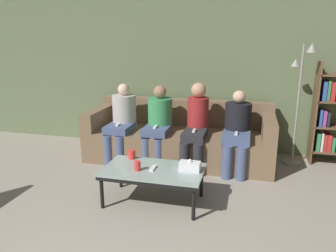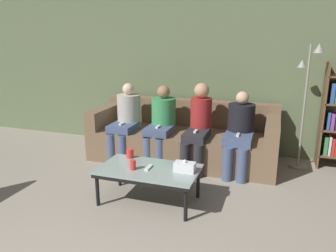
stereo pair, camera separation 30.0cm
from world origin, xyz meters
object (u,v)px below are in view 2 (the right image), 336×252
game_remote (149,168)px  standing_lamp (307,94)px  cup_near_right (130,153)px  seated_person_right_end (240,129)px  couch (184,139)px  tissue_box (185,167)px  seated_person_left_end (126,118)px  seated_person_mid_left (161,121)px  coffee_table (149,172)px  cup_near_left (133,165)px  seated_person_mid_right (199,124)px

game_remote → standing_lamp: (1.63, 1.61, 0.63)m
cup_near_right → seated_person_right_end: (1.15, 0.95, 0.14)m
couch → tissue_box: (0.40, -1.36, 0.14)m
seated_person_left_end → seated_person_mid_left: size_ratio=1.01×
couch → seated_person_right_end: seated_person_right_end is taller
couch → game_remote: size_ratio=17.77×
couch → coffee_table: size_ratio=2.47×
coffee_table → standing_lamp: bearing=44.6°
coffee_table → seated_person_mid_left: (-0.28, 1.20, 0.25)m
cup_near_left → seated_person_mid_right: size_ratio=0.09×
tissue_box → game_remote: tissue_box is taller
seated_person_mid_left → seated_person_left_end: bearing=-179.4°
cup_near_right → standing_lamp: 2.46m
seated_person_mid_left → coffee_table: bearing=-76.8°
seated_person_left_end → seated_person_mid_left: (0.55, 0.01, -0.00)m
seated_person_mid_right → standing_lamp: bearing=17.9°
standing_lamp → seated_person_mid_left: (-1.91, -0.40, -0.44)m
cup_near_left → standing_lamp: (1.78, 1.69, 0.59)m
seated_person_left_end → cup_near_right: bearing=-62.4°
game_remote → standing_lamp: bearing=44.6°
coffee_table → game_remote: bearing=0.0°
coffee_table → tissue_box: (0.39, 0.05, 0.09)m
standing_lamp → seated_person_right_end: 1.02m
game_remote → seated_person_mid_left: 1.25m
cup_near_left → tissue_box: bearing=13.4°
seated_person_left_end → seated_person_right_end: (1.65, -0.01, -0.02)m
coffee_table → cup_near_right: size_ratio=10.15×
couch → seated_person_right_end: bearing=-15.1°
couch → seated_person_mid_right: (0.28, -0.24, 0.31)m
tissue_box → seated_person_mid_left: bearing=120.2°
game_remote → cup_near_right: bearing=144.6°
coffee_table → seated_person_left_end: bearing=124.8°
coffee_table → seated_person_mid_left: size_ratio=0.98×
cup_near_right → seated_person_right_end: seated_person_right_end is taller
couch → tissue_box: size_ratio=12.11×
seated_person_mid_left → cup_near_left: bearing=-84.1°
couch → standing_lamp: standing_lamp is taller
coffee_table → cup_near_right: bearing=144.6°
seated_person_left_end → seated_person_right_end: 1.65m
cup_near_right → seated_person_left_end: size_ratio=0.10×
couch → cup_near_right: size_ratio=25.03×
coffee_table → game_remote: size_ratio=7.21×
couch → tissue_box: bearing=-73.7°
cup_near_left → couch: bearing=84.5°
standing_lamp → game_remote: bearing=-135.4°
seated_person_right_end → cup_near_left: bearing=-127.5°
seated_person_left_end → seated_person_right_end: bearing=-0.5°
cup_near_left → seated_person_mid_left: size_ratio=0.10×
cup_near_left → tissue_box: tissue_box is taller
game_remote → seated_person_mid_right: seated_person_mid_right is taller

